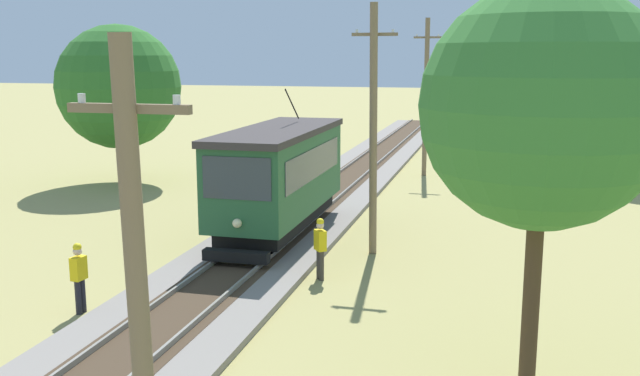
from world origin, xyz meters
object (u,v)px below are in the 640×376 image
object	(u,v)px
utility_pole_near_tram	(373,130)
tree_left_far	(543,108)
tree_left_near	(529,103)
utility_pole_mid	(426,96)
utility_pole_foreground	(140,323)
track_worker	(79,275)
tree_right_far	(119,87)
red_tram	(279,175)
second_worker	(320,246)
utility_pole_far	(447,93)
tree_right_near	(628,84)

from	to	relation	value
utility_pole_near_tram	tree_left_far	bearing A→B (deg)	-60.85
utility_pole_near_tram	tree_left_near	distance (m)	18.04
utility_pole_mid	tree_left_far	size ratio (longest dim) A/B	1.07
utility_pole_foreground	track_worker	bearing A→B (deg)	127.67
tree_left_far	tree_right_far	xyz separation A→B (m)	(-18.66, 17.45, -0.60)
tree_left_near	utility_pole_foreground	bearing A→B (deg)	-99.22
track_worker	tree_right_far	size ratio (longest dim) A/B	0.23
red_tram	utility_pole_near_tram	xyz separation A→B (m)	(3.51, -1.39, 1.81)
second_worker	tree_left_far	world-z (taller)	tree_left_far
utility_pole_far	tree_left_far	distance (m)	38.62
utility_pole_far	tree_left_far	bearing A→B (deg)	-83.31
utility_pole_foreground	track_worker	world-z (taller)	utility_pole_foreground
utility_pole_far	utility_pole_foreground	bearing A→B (deg)	-90.00
utility_pole_foreground	tree_left_far	bearing A→B (deg)	55.60
utility_pole_mid	red_tram	bearing A→B (deg)	-104.10
tree_left_near	tree_right_far	size ratio (longest dim) A/B	0.71
track_worker	tree_right_far	distance (m)	18.51
second_worker	tree_left_near	distance (m)	21.19
utility_pole_foreground	tree_left_far	distance (m)	8.21
utility_pole_foreground	utility_pole_near_tram	bearing A→B (deg)	90.00
tree_left_near	tree_right_near	size ratio (longest dim) A/B	0.84
utility_pole_far	tree_right_near	xyz separation A→B (m)	(9.72, -14.58, 1.35)
red_tram	tree_right_near	xyz separation A→B (m)	(13.22, 14.28, 2.70)
tree_left_far	tree_right_far	distance (m)	25.55
second_worker	tree_left_far	distance (m)	8.75
utility_pole_foreground	tree_left_near	bearing A→B (deg)	80.78
utility_pole_near_tram	tree_right_far	size ratio (longest dim) A/B	1.01
track_worker	second_worker	bearing A→B (deg)	44.75
track_worker	tree_right_far	xyz separation A→B (m)	(-8.12, 16.20, 3.75)
track_worker	second_worker	size ratio (longest dim) A/B	1.00
red_tram	tree_left_near	size ratio (longest dim) A/B	1.56
utility_pole_mid	track_worker	xyz separation A→B (m)	(-6.04, -22.16, -3.17)
tree_left_far	red_tram	bearing A→B (deg)	130.26
utility_pole_mid	track_worker	distance (m)	23.18
utility_pole_near_tram	tree_right_near	world-z (taller)	utility_pole_near_tram
utility_pole_near_tram	tree_right_far	bearing A→B (deg)	146.46
utility_pole_near_tram	utility_pole_foreground	bearing A→B (deg)	-90.00
utility_pole_far	track_worker	world-z (taller)	utility_pole_far
utility_pole_far	tree_right_far	world-z (taller)	tree_right_far
utility_pole_far	tree_right_near	bearing A→B (deg)	-56.32
red_tram	second_worker	xyz separation A→B (m)	(2.54, -4.19, -1.21)
track_worker	utility_pole_far	bearing A→B (deg)	87.13
red_tram	tree_left_far	world-z (taller)	tree_left_far
utility_pole_near_tram	utility_pole_far	bearing A→B (deg)	90.00
tree_right_near	tree_left_far	bearing A→B (deg)	-102.41
second_worker	tree_right_near	xyz separation A→B (m)	(10.69, 18.47, 3.91)
tree_left_far	utility_pole_near_tram	bearing A→B (deg)	119.15
red_tram	tree_right_far	xyz separation A→B (m)	(-10.65, 8.00, 2.54)
utility_pole_near_tram	tree_left_far	distance (m)	9.33
utility_pole_foreground	utility_pole_far	distance (m)	44.88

